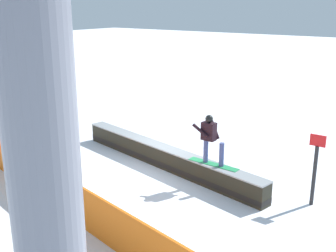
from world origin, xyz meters
The scene contains 5 objects.
ground_plane centered at (0.00, 0.00, 0.00)m, with size 120.00×120.00×0.00m, color white.
grind_box centered at (0.00, 0.00, 0.31)m, with size 7.79×1.90×0.69m.
snowboarder centered at (-1.90, 0.37, 1.47)m, with size 1.59×0.42×1.44m.
safety_fence centered at (0.00, 4.07, 0.53)m, with size 9.61×0.06×1.07m, color orange.
trail_marker centered at (-4.70, -0.23, 1.04)m, with size 0.40×0.10×1.94m.
Camera 1 is at (-7.61, 10.01, 5.11)m, focal length 44.21 mm.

